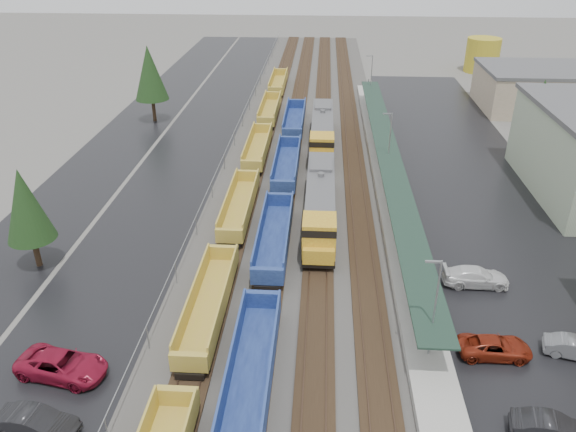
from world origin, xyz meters
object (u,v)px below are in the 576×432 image
at_px(locomotive_trail, 322,132).
at_px(parked_car_east_a, 553,429).
at_px(locomotive_lead, 320,204).
at_px(parked_car_west_b, 36,423).
at_px(parked_car_east_b, 495,347).
at_px(storage_tank, 482,55).
at_px(well_string_blue, 265,292).
at_px(parked_car_east_e, 576,348).
at_px(parked_car_east_c, 476,277).
at_px(well_string_yellow, 240,206).
at_px(parked_car_west_c, 62,365).

distance_m(locomotive_trail, parked_car_east_a, 47.84).
relative_size(locomotive_lead, parked_car_west_b, 3.91).
relative_size(parked_car_east_a, parked_car_east_b, 0.95).
bearing_deg(storage_tank, parked_car_east_b, -102.64).
height_order(locomotive_trail, storage_tank, storage_tank).
height_order(well_string_blue, parked_car_east_e, well_string_blue).
bearing_deg(parked_car_west_b, parked_car_east_e, -67.71).
xyz_separation_m(locomotive_trail, parked_car_west_b, (-15.88, -47.33, -1.50)).
xyz_separation_m(locomotive_lead, parked_car_east_b, (12.12, -17.88, -1.62)).
distance_m(well_string_blue, parked_car_east_c, 17.20).
relative_size(locomotive_trail, storage_tank, 2.92).
xyz_separation_m(locomotive_trail, parked_car_east_c, (12.78, -30.41, -1.54)).
bearing_deg(parked_car_east_a, locomotive_trail, 27.06).
xyz_separation_m(storage_tank, parked_car_east_e, (-13.43, -83.93, -2.57)).
bearing_deg(locomotive_trail, parked_car_west_b, -108.54).
distance_m(well_string_blue, parked_car_west_b, 17.74).
bearing_deg(parked_car_east_c, well_string_yellow, 62.17).
xyz_separation_m(parked_car_west_b, parked_car_east_c, (28.66, 16.92, -0.03)).
bearing_deg(parked_car_east_e, parked_car_east_c, 44.63).
relative_size(locomotive_trail, parked_car_west_c, 3.21).
distance_m(parked_car_west_b, parked_car_east_e, 34.54).
bearing_deg(well_string_blue, parked_car_east_e, -11.81).
distance_m(well_string_blue, parked_car_west_c, 14.98).
xyz_separation_m(locomotive_trail, storage_tank, (31.00, 45.26, 0.95)).
height_order(parked_car_west_b, parked_car_east_b, parked_car_west_b).
bearing_deg(parked_car_east_b, well_string_yellow, 45.60).
bearing_deg(locomotive_trail, well_string_yellow, -112.21).
bearing_deg(parked_car_west_b, well_string_yellow, -8.09).
distance_m(well_string_yellow, parked_car_west_c, 24.49).
xyz_separation_m(well_string_blue, parked_car_east_e, (21.56, -4.51, -0.50)).
bearing_deg(parked_car_east_b, locomotive_trail, 16.71).
relative_size(well_string_blue, parked_car_east_e, 23.80).
bearing_deg(storage_tank, parked_car_east_e, -99.09).
bearing_deg(parked_car_east_b, parked_car_west_b, 106.19).
relative_size(locomotive_lead, parked_car_east_b, 3.86).
height_order(well_string_yellow, parked_car_east_e, well_string_yellow).
bearing_deg(locomotive_lead, parked_car_west_c, -127.13).
height_order(locomotive_trail, well_string_yellow, locomotive_trail).
height_order(well_string_yellow, storage_tank, storage_tank).
height_order(locomotive_lead, parked_car_west_b, locomotive_lead).
height_order(storage_tank, parked_car_east_b, storage_tank).
bearing_deg(locomotive_lead, well_string_blue, -106.91).
height_order(parked_car_west_b, parked_car_east_e, parked_car_west_b).
bearing_deg(well_string_blue, parked_car_west_b, -132.04).
relative_size(parked_car_west_b, parked_car_east_a, 1.05).
relative_size(parked_car_west_c, parked_car_east_b, 1.20).
bearing_deg(parked_car_west_b, storage_tank, -19.09).
bearing_deg(locomotive_lead, parked_car_east_e, -45.17).
distance_m(parked_car_west_b, parked_car_east_b, 29.24).
xyz_separation_m(parked_car_east_b, parked_car_east_e, (5.44, 0.22, 0.00)).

